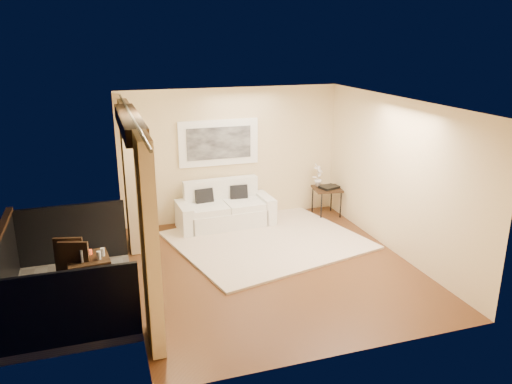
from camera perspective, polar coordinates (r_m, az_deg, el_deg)
floor at (r=8.37m, az=1.92°, el=-8.54°), size 5.00×5.00×0.00m
room_shell at (r=7.17m, az=-14.26°, el=7.72°), size 5.00×6.40×5.00m
balcony at (r=7.91m, az=-21.60°, el=-10.06°), size 1.81×2.60×1.17m
curtains at (r=7.45m, az=-13.43°, el=-1.27°), size 0.16×4.80×2.64m
artwork at (r=10.01m, az=-4.27°, el=5.62°), size 1.62×0.07×0.92m
rug at (r=9.34m, az=1.27°, el=-5.52°), size 3.78×3.47×0.04m
sofa at (r=10.01m, az=-3.61°, el=-2.09°), size 1.93×0.90×0.91m
side_table at (r=10.59m, az=8.11°, el=0.17°), size 0.63×0.63×0.61m
tray at (r=10.55m, az=8.36°, el=0.55°), size 0.45×0.39×0.05m
orchid at (r=10.60m, az=7.11°, el=1.94°), size 0.31×0.30×0.49m
bistro_table at (r=7.54m, az=-18.62°, el=-7.69°), size 0.62×0.62×0.67m
balcony_chair_far at (r=7.78m, az=-20.30°, el=-7.39°), size 0.49×0.49×0.94m
balcony_chair_near at (r=7.42m, az=-20.14°, el=-8.51°), size 0.51×0.52×0.96m
ice_bucket at (r=7.54m, az=-19.82°, el=-6.27°), size 0.18×0.18×0.20m
candle at (r=7.58m, az=-18.44°, el=-6.53°), size 0.06×0.06×0.07m
vase at (r=7.34m, az=-19.29°, el=-6.96°), size 0.04×0.04×0.18m
glass_a at (r=7.38m, az=-17.54°, el=-6.92°), size 0.06×0.06×0.12m
glass_b at (r=7.47m, az=-17.13°, el=-6.57°), size 0.06×0.06×0.12m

